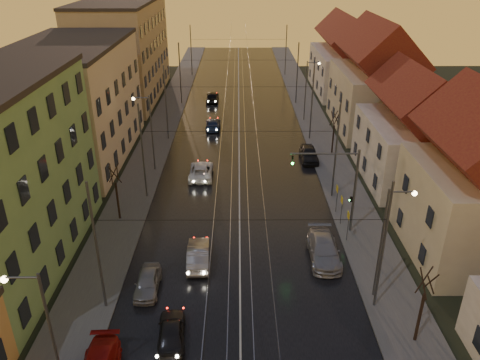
{
  "coord_description": "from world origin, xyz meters",
  "views": [
    {
      "loc": [
        -0.11,
        -14.43,
        20.5
      ],
      "look_at": [
        0.05,
        22.88,
        2.33
      ],
      "focal_mm": 35.0,
      "sensor_mm": 36.0,
      "label": 1
    }
  ],
  "objects_px": {
    "street_lamp_3": "(308,85)",
    "traffic_light_mast": "(343,181)",
    "parked_right_1": "(324,250)",
    "driving_car_3": "(213,124)",
    "driving_car_1": "(198,254)",
    "parked_right_2": "(309,154)",
    "driving_car_2": "(201,171)",
    "driving_car_4": "(212,97)",
    "parked_left_3": "(148,282)",
    "street_lamp_0": "(44,328)",
    "street_lamp_2": "(148,126)",
    "street_lamp_1": "(387,234)",
    "driving_car_0": "(171,331)"
  },
  "relations": [
    {
      "from": "driving_car_1",
      "to": "driving_car_3",
      "type": "height_order",
      "value": "driving_car_1"
    },
    {
      "from": "driving_car_1",
      "to": "driving_car_3",
      "type": "distance_m",
      "value": 28.96
    },
    {
      "from": "driving_car_3",
      "to": "street_lamp_3",
      "type": "bearing_deg",
      "value": -166.39
    },
    {
      "from": "traffic_light_mast",
      "to": "driving_car_0",
      "type": "distance_m",
      "value": 17.31
    },
    {
      "from": "street_lamp_0",
      "to": "parked_right_2",
      "type": "distance_m",
      "value": 35.04
    },
    {
      "from": "street_lamp_0",
      "to": "driving_car_1",
      "type": "distance_m",
      "value": 13.91
    },
    {
      "from": "driving_car_4",
      "to": "parked_right_1",
      "type": "xyz_separation_m",
      "value": [
        10.21,
        -40.8,
        -0.01
      ]
    },
    {
      "from": "driving_car_0",
      "to": "parked_right_2",
      "type": "distance_m",
      "value": 28.8
    },
    {
      "from": "street_lamp_0",
      "to": "driving_car_3",
      "type": "xyz_separation_m",
      "value": [
        5.77,
        40.76,
        -4.23
      ]
    },
    {
      "from": "parked_left_3",
      "to": "driving_car_4",
      "type": "bearing_deg",
      "value": 86.5
    },
    {
      "from": "parked_left_3",
      "to": "parked_right_1",
      "type": "distance_m",
      "value": 12.9
    },
    {
      "from": "street_lamp_1",
      "to": "driving_car_4",
      "type": "relative_size",
      "value": 1.76
    },
    {
      "from": "driving_car_2",
      "to": "driving_car_1",
      "type": "bearing_deg",
      "value": 93.08
    },
    {
      "from": "street_lamp_0",
      "to": "parked_right_1",
      "type": "height_order",
      "value": "street_lamp_0"
    },
    {
      "from": "driving_car_3",
      "to": "driving_car_4",
      "type": "bearing_deg",
      "value": -87.84
    },
    {
      "from": "street_lamp_2",
      "to": "driving_car_2",
      "type": "bearing_deg",
      "value": -16.81
    },
    {
      "from": "street_lamp_0",
      "to": "traffic_light_mast",
      "type": "bearing_deg",
      "value": 43.1
    },
    {
      "from": "driving_car_2",
      "to": "driving_car_4",
      "type": "xyz_separation_m",
      "value": [
        -0.15,
        26.67,
        0.08
      ]
    },
    {
      "from": "street_lamp_1",
      "to": "driving_car_3",
      "type": "xyz_separation_m",
      "value": [
        -12.44,
        32.76,
        -4.23
      ]
    },
    {
      "from": "street_lamp_3",
      "to": "traffic_light_mast",
      "type": "xyz_separation_m",
      "value": [
        -1.11,
        -28.0,
        -0.29
      ]
    },
    {
      "from": "street_lamp_0",
      "to": "street_lamp_3",
      "type": "xyz_separation_m",
      "value": [
        18.21,
        44.0,
        0.0
      ]
    },
    {
      "from": "street_lamp_3",
      "to": "traffic_light_mast",
      "type": "relative_size",
      "value": 1.11
    },
    {
      "from": "street_lamp_3",
      "to": "traffic_light_mast",
      "type": "bearing_deg",
      "value": -92.27
    },
    {
      "from": "street_lamp_1",
      "to": "parked_right_1",
      "type": "bearing_deg",
      "value": 124.13
    },
    {
      "from": "street_lamp_2",
      "to": "traffic_light_mast",
      "type": "distance_m",
      "value": 20.89
    },
    {
      "from": "street_lamp_0",
      "to": "driving_car_3",
      "type": "distance_m",
      "value": 41.38
    },
    {
      "from": "driving_car_2",
      "to": "driving_car_3",
      "type": "height_order",
      "value": "driving_car_2"
    },
    {
      "from": "driving_car_4",
      "to": "street_lamp_1",
      "type": "bearing_deg",
      "value": 106.19
    },
    {
      "from": "traffic_light_mast",
      "to": "parked_right_1",
      "type": "xyz_separation_m",
      "value": [
        -1.79,
        -3.71,
        -3.83
      ]
    },
    {
      "from": "street_lamp_3",
      "to": "parked_right_2",
      "type": "bearing_deg",
      "value": -96.37
    },
    {
      "from": "street_lamp_3",
      "to": "parked_right_2",
      "type": "xyz_separation_m",
      "value": [
        -1.5,
        -13.48,
        -4.11
      ]
    },
    {
      "from": "street_lamp_2",
      "to": "traffic_light_mast",
      "type": "relative_size",
      "value": 1.11
    },
    {
      "from": "driving_car_0",
      "to": "parked_right_1",
      "type": "distance_m",
      "value": 13.05
    },
    {
      "from": "street_lamp_1",
      "to": "driving_car_1",
      "type": "xyz_separation_m",
      "value": [
        -12.13,
        3.8,
        -4.15
      ]
    },
    {
      "from": "driving_car_3",
      "to": "driving_car_1",
      "type": "bearing_deg",
      "value": 89.6
    },
    {
      "from": "driving_car_1",
      "to": "driving_car_4",
      "type": "xyz_separation_m",
      "value": [
        -0.98,
        41.28,
        0.04
      ]
    },
    {
      "from": "street_lamp_2",
      "to": "driving_car_1",
      "type": "height_order",
      "value": "street_lamp_2"
    },
    {
      "from": "street_lamp_3",
      "to": "parked_right_1",
      "type": "bearing_deg",
      "value": -95.23
    },
    {
      "from": "driving_car_1",
      "to": "parked_left_3",
      "type": "distance_m",
      "value": 4.41
    },
    {
      "from": "street_lamp_1",
      "to": "parked_left_3",
      "type": "xyz_separation_m",
      "value": [
        -15.3,
        0.73,
        -4.23
      ]
    },
    {
      "from": "driving_car_2",
      "to": "driving_car_3",
      "type": "xyz_separation_m",
      "value": [
        0.53,
        14.34,
        -0.04
      ]
    },
    {
      "from": "driving_car_1",
      "to": "parked_left_3",
      "type": "relative_size",
      "value": 1.16
    },
    {
      "from": "street_lamp_0",
      "to": "parked_right_2",
      "type": "bearing_deg",
      "value": 61.31
    },
    {
      "from": "street_lamp_1",
      "to": "street_lamp_2",
      "type": "relative_size",
      "value": 1.0
    },
    {
      "from": "parked_right_1",
      "to": "parked_right_2",
      "type": "bearing_deg",
      "value": 86.61
    },
    {
      "from": "traffic_light_mast",
      "to": "parked_right_1",
      "type": "bearing_deg",
      "value": -115.78
    },
    {
      "from": "street_lamp_2",
      "to": "parked_right_2",
      "type": "bearing_deg",
      "value": 8.58
    },
    {
      "from": "driving_car_1",
      "to": "parked_left_3",
      "type": "height_order",
      "value": "driving_car_1"
    },
    {
      "from": "street_lamp_0",
      "to": "driving_car_2",
      "type": "distance_m",
      "value": 27.26
    },
    {
      "from": "driving_car_0",
      "to": "driving_car_3",
      "type": "relative_size",
      "value": 0.86
    }
  ]
}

